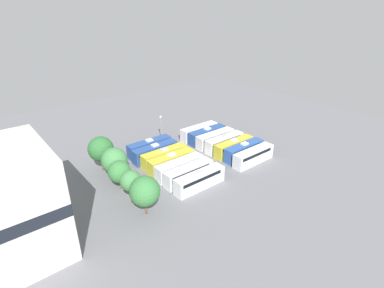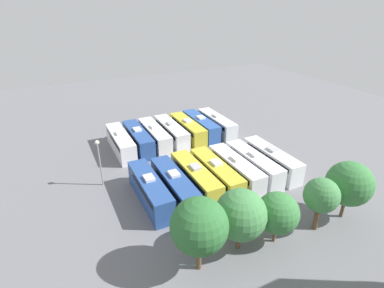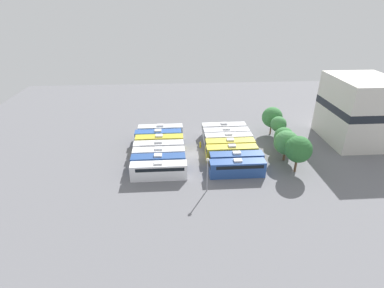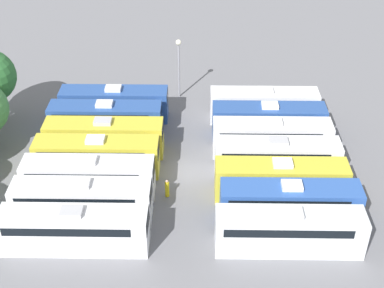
% 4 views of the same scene
% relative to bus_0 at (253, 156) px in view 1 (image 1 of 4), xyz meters
% --- Properties ---
extents(ground_plane, '(122.49, 122.49, 0.00)m').
position_rel_bus_0_xyz_m(ground_plane, '(9.33, 7.77, -1.82)').
color(ground_plane, slate).
extents(bus_0, '(2.54, 11.02, 3.66)m').
position_rel_bus_0_xyz_m(bus_0, '(0.00, 0.00, 0.00)').
color(bus_0, silver).
rests_on(bus_0, ground_plane).
extents(bus_1, '(2.54, 11.02, 3.66)m').
position_rel_bus_0_xyz_m(bus_1, '(3.20, -0.46, 0.00)').
color(bus_1, '#2D56A8').
rests_on(bus_1, ground_plane).
extents(bus_2, '(2.54, 11.02, 3.66)m').
position_rel_bus_0_xyz_m(bus_2, '(6.13, -0.11, 0.00)').
color(bus_2, gold).
rests_on(bus_2, ground_plane).
extents(bus_3, '(2.54, 11.02, 3.66)m').
position_rel_bus_0_xyz_m(bus_3, '(9.37, -0.16, 0.00)').
color(bus_3, white).
rests_on(bus_3, ground_plane).
extents(bus_4, '(2.54, 11.02, 3.66)m').
position_rel_bus_0_xyz_m(bus_4, '(12.58, -0.05, 0.00)').
color(bus_4, silver).
rests_on(bus_4, ground_plane).
extents(bus_5, '(2.54, 11.02, 3.66)m').
position_rel_bus_0_xyz_m(bus_5, '(15.57, -0.06, 0.00)').
color(bus_5, '#284C93').
rests_on(bus_5, ground_plane).
extents(bus_6, '(2.54, 11.02, 3.66)m').
position_rel_bus_0_xyz_m(bus_6, '(18.64, 0.11, 0.00)').
color(bus_6, white).
rests_on(bus_6, ground_plane).
extents(bus_7, '(2.54, 11.02, 3.66)m').
position_rel_bus_0_xyz_m(bus_7, '(-0.11, 15.97, 0.00)').
color(bus_7, white).
rests_on(bus_7, ground_plane).
extents(bus_8, '(2.54, 11.02, 3.66)m').
position_rel_bus_0_xyz_m(bus_8, '(3.20, 16.00, 0.00)').
color(bus_8, white).
rests_on(bus_8, ground_plane).
extents(bus_9, '(2.54, 11.02, 3.66)m').
position_rel_bus_0_xyz_m(bus_9, '(6.27, 16.00, 0.00)').
color(bus_9, white).
rests_on(bus_9, ground_plane).
extents(bus_10, '(2.54, 11.02, 3.66)m').
position_rel_bus_0_xyz_m(bus_10, '(9.36, 15.81, 0.00)').
color(bus_10, gold).
rests_on(bus_10, ground_plane).
extents(bus_11, '(2.54, 11.02, 3.66)m').
position_rel_bus_0_xyz_m(bus_11, '(12.40, 15.62, 0.00)').
color(bus_11, gold).
rests_on(bus_11, ground_plane).
extents(bus_12, '(2.54, 11.02, 3.66)m').
position_rel_bus_0_xyz_m(bus_12, '(15.61, 15.97, 0.00)').
color(bus_12, '#284C93').
rests_on(bus_12, ground_plane).
extents(bus_13, '(2.54, 11.02, 3.66)m').
position_rel_bus_0_xyz_m(bus_13, '(18.76, 15.54, 0.00)').
color(bus_13, '#284C93').
rests_on(bus_13, ground_plane).
extents(worker_person, '(0.36, 0.36, 1.71)m').
position_rel_bus_0_xyz_m(worker_person, '(6.00, 9.39, -1.03)').
color(worker_person, gold).
rests_on(worker_person, ground_plane).
extents(light_pole, '(0.60, 0.60, 6.82)m').
position_rel_bus_0_xyz_m(light_pole, '(23.46, 8.98, 2.89)').
color(light_pole, gray).
rests_on(light_pole, ground_plane).
extents(tree_0, '(5.16, 5.16, 7.18)m').
position_rel_bus_0_xyz_m(tree_0, '(-0.60, 28.28, 2.77)').
color(tree_0, brown).
rests_on(tree_0, ground_plane).
extents(tree_1, '(3.80, 3.80, 6.42)m').
position_rel_bus_0_xyz_m(tree_1, '(3.86, 28.45, 2.65)').
color(tree_1, brown).
rests_on(tree_1, ground_plane).
extents(tree_2, '(4.38, 4.38, 5.91)m').
position_rel_bus_0_xyz_m(tree_2, '(9.26, 27.96, 1.90)').
color(tree_2, brown).
rests_on(tree_2, ground_plane).
extents(tree_3, '(5.23, 5.23, 6.85)m').
position_rel_bus_0_xyz_m(tree_3, '(13.20, 27.04, 2.41)').
color(tree_3, brown).
rests_on(tree_3, ground_plane).
extents(tree_4, '(5.33, 5.33, 7.79)m').
position_rel_bus_0_xyz_m(tree_4, '(18.07, 27.62, 3.29)').
color(tree_4, brown).
rests_on(tree_4, ground_plane).
extents(depot_building, '(16.01, 13.54, 15.53)m').
position_rel_bus_0_xyz_m(depot_building, '(4.31, 47.28, 6.03)').
color(depot_building, beige).
rests_on(depot_building, ground_plane).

